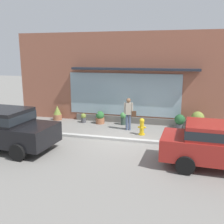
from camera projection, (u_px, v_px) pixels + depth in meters
The scene contains 12 objects.
ground_plane at pixel (121, 139), 12.07m from camera, with size 60.00×60.00×0.00m, color gray.
curb_strip at pixel (120, 139), 11.87m from camera, with size 14.00×0.24×0.12m, color #B2B2AD.
storefront at pixel (134, 79), 14.54m from camera, with size 14.00×0.81×5.04m.
fire_hydrant at pixel (142, 126), 12.64m from camera, with size 0.39×0.35×0.82m.
pedestrian_with_handbag at pixel (129, 112), 13.33m from camera, with size 0.63×0.25×1.66m.
parked_car_black at pixel (3, 126), 10.74m from camera, with size 4.38×2.28×1.67m.
potted_plant_near_hydrant at pixel (123, 118), 14.48m from camera, with size 0.33×0.33×0.70m.
potted_plant_doorstep at pixel (83, 118), 14.95m from camera, with size 0.30×0.30×0.53m.
potted_plant_window_left at pixel (197, 120), 13.30m from camera, with size 0.66×0.66×1.00m.
potted_plant_by_entrance at pixel (100, 118), 14.73m from camera, with size 0.50×0.50×0.71m.
potted_plant_window_center at pixel (180, 121), 13.71m from camera, with size 0.54×0.54×0.76m.
potted_plant_corner_tall at pixel (57, 113), 15.53m from camera, with size 0.51×0.51×0.86m.
Camera 1 is at (2.52, -11.24, 3.85)m, focal length 41.98 mm.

